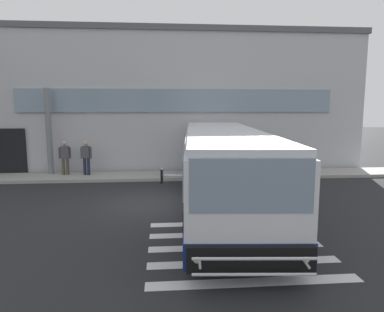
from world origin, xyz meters
name	(u,v)px	position (x,y,z in m)	size (l,w,h in m)	color
ground_plane	(158,204)	(0.00, 0.00, -0.01)	(80.00, 90.00, 0.02)	#232326
bay_paint_stripes	(236,247)	(2.00, -4.20, 0.00)	(4.40, 3.96, 0.01)	silver
terminal_building	(149,102)	(-0.69, 11.64, 3.81)	(24.15, 13.80, 7.64)	#B7B7BC
boarding_curb	(159,176)	(0.00, 4.80, 0.07)	(26.35, 2.00, 0.15)	#9E9B93
entry_support_column	(49,131)	(-5.42, 5.40, 2.28)	(0.28, 0.28, 4.25)	slate
bus_main_foreground	(223,168)	(2.29, -0.40, 1.34)	(3.91, 12.35, 2.70)	silver
passenger_near_column	(65,156)	(-4.62, 5.08, 1.08)	(0.59, 0.27, 1.68)	#4C4233
passenger_by_doorway	(86,155)	(-3.56, 4.97, 1.11)	(0.57, 0.44, 1.68)	#1E2338
safety_bollard_yellow	(212,172)	(2.47, 3.60, 0.45)	(0.18, 0.18, 0.90)	yellow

